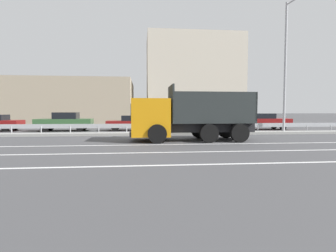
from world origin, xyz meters
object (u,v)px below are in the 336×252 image
(dump_truck, at_px, (176,120))
(median_road_sign, at_px, (215,119))
(parked_car_3, at_px, (65,122))
(parked_car_6, at_px, (263,121))
(parked_car_4, at_px, (131,123))
(parked_car_5, at_px, (197,121))
(street_lamp_1, at_px, (287,62))

(dump_truck, bearing_deg, median_road_sign, -42.11)
(parked_car_3, xyz_separation_m, parked_car_6, (18.08, -0.03, -0.04))
(parked_car_4, xyz_separation_m, parked_car_6, (12.39, -0.17, 0.08))
(median_road_sign, xyz_separation_m, parked_car_5, (-0.30, 5.12, -0.38))
(parked_car_4, distance_m, parked_car_6, 12.39)
(parked_car_4, relative_size, parked_car_5, 0.92)
(parked_car_5, relative_size, parked_car_6, 0.93)
(parked_car_5, bearing_deg, street_lamp_1, 53.67)
(dump_truck, height_order, parked_car_4, dump_truck)
(parked_car_4, bearing_deg, median_road_sign, -126.60)
(street_lamp_1, bearing_deg, parked_car_5, 138.93)
(parked_car_6, bearing_deg, median_road_sign, -53.77)
(parked_car_3, relative_size, parked_car_5, 1.04)
(parked_car_5, bearing_deg, parked_car_6, 88.81)
(dump_truck, relative_size, parked_car_4, 1.72)
(parked_car_5, bearing_deg, dump_truck, -14.50)
(street_lamp_1, distance_m, parked_car_6, 6.50)
(median_road_sign, height_order, parked_car_4, median_road_sign)
(parked_car_4, height_order, parked_car_6, parked_car_6)
(parked_car_3, height_order, parked_car_5, parked_car_3)
(parked_car_3, bearing_deg, dump_truck, -135.76)
(parked_car_4, bearing_deg, parked_car_5, -86.69)
(parked_car_3, xyz_separation_m, parked_car_5, (11.89, 0.62, -0.00))
(dump_truck, xyz_separation_m, street_lamp_1, (8.98, 3.90, 4.25))
(dump_truck, xyz_separation_m, parked_car_4, (-3.06, 8.52, -0.56))
(street_lamp_1, height_order, parked_car_5, street_lamp_1)
(parked_car_5, xyz_separation_m, parked_car_6, (6.19, -0.64, -0.04))
(street_lamp_1, height_order, parked_car_3, street_lamp_1)
(dump_truck, distance_m, parked_car_6, 12.52)
(parked_car_6, bearing_deg, parked_car_4, -91.84)
(street_lamp_1, bearing_deg, median_road_sign, -179.70)
(parked_car_4, bearing_deg, dump_truck, -161.26)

